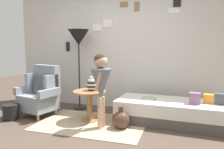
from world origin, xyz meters
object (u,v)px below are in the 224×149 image
object	(u,v)px
side_table	(90,99)
vase_striped	(92,85)
demijohn_near	(121,120)
magazine_basket	(11,112)
person_child	(101,80)
book_on_daybed	(149,98)
daybed	(172,112)
floor_lamp	(79,40)
armchair	(41,93)

from	to	relation	value
side_table	vase_striped	world-z (taller)	vase_striped
demijohn_near	magazine_basket	bearing A→B (deg)	-175.40
person_child	demijohn_near	xyz separation A→B (m)	(0.31, 0.09, -0.65)
book_on_daybed	demijohn_near	distance (m)	0.70
side_table	book_on_daybed	size ratio (longest dim) A/B	2.66
vase_striped	person_child	world-z (taller)	person_child
daybed	magazine_basket	world-z (taller)	daybed
person_child	book_on_daybed	xyz separation A→B (m)	(0.68, 0.62, -0.38)
side_table	demijohn_near	size ratio (longest dim) A/B	1.56
daybed	book_on_daybed	world-z (taller)	book_on_daybed
floor_lamp	demijohn_near	distance (m)	1.98
armchair	vase_striped	size ratio (longest dim) A/B	3.84
vase_striped	side_table	bearing A→B (deg)	-125.60
armchair	book_on_daybed	world-z (taller)	armchair
floor_lamp	side_table	bearing A→B (deg)	-52.26
daybed	person_child	size ratio (longest dim) A/B	1.57
armchair	side_table	bearing A→B (deg)	-2.09
floor_lamp	book_on_daybed	xyz separation A→B (m)	(1.55, -0.37, -1.06)
armchair	demijohn_near	size ratio (longest dim) A/B	2.59
armchair	magazine_basket	size ratio (longest dim) A/B	3.46
armchair	magazine_basket	world-z (taller)	armchair
vase_striped	floor_lamp	distance (m)	1.18
daybed	vase_striped	world-z (taller)	vase_striped
vase_striped	daybed	bearing A→B (deg)	11.11
person_child	book_on_daybed	distance (m)	1.00
daybed	side_table	world-z (taller)	side_table
vase_striped	armchair	bearing A→B (deg)	-179.76
vase_striped	demijohn_near	bearing A→B (deg)	-22.74
vase_striped	book_on_daybed	world-z (taller)	vase_striped
side_table	vase_striped	bearing A→B (deg)	54.40
floor_lamp	person_child	size ratio (longest dim) A/B	1.37
armchair	daybed	bearing A→B (deg)	6.43
book_on_daybed	demijohn_near	world-z (taller)	book_on_daybed
person_child	magazine_basket	xyz separation A→B (m)	(-1.75, -0.08, -0.66)
person_child	book_on_daybed	world-z (taller)	person_child
demijohn_near	magazine_basket	world-z (taller)	demijohn_near
demijohn_near	vase_striped	bearing A→B (deg)	157.26
demijohn_near	daybed	bearing A→B (deg)	34.31
vase_striped	floor_lamp	xyz separation A→B (m)	(-0.56, 0.64, 0.82)
side_table	book_on_daybed	bearing A→B (deg)	17.11
daybed	side_table	bearing A→B (deg)	-167.47
armchair	floor_lamp	size ratio (longest dim) A/B	0.58
daybed	side_table	distance (m)	1.47
side_table	person_child	bearing A→B (deg)	-42.05
side_table	book_on_daybed	world-z (taller)	side_table
armchair	person_child	size ratio (longest dim) A/B	0.79
daybed	vase_striped	distance (m)	1.49
side_table	magazine_basket	world-z (taller)	side_table
daybed	demijohn_near	world-z (taller)	daybed
armchair	floor_lamp	world-z (taller)	floor_lamp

